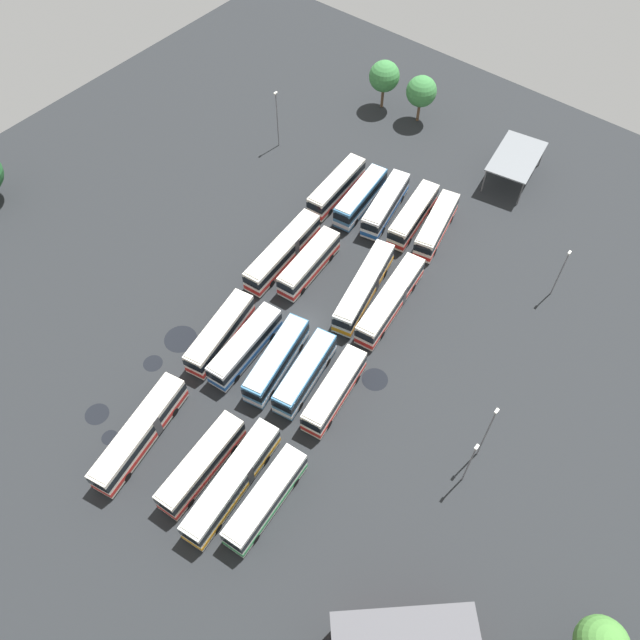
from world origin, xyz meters
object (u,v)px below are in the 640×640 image
(bus_row1_slot0, at_px, (283,251))
(maintenance_shelter, at_px, (517,157))
(tree_northwest, at_px, (384,76))
(bus_row1_slot1, at_px, (309,263))
(bus_row0_slot4, at_px, (436,225))
(bus_row2_slot2, at_px, (277,360))
(bus_row3_slot0, at_px, (140,433))
(bus_row3_slot2, at_px, (202,464))
(bus_row1_slot3, at_px, (364,287))
(bus_row3_slot4, at_px, (266,499))
(tree_west_edge, at_px, (421,91))
(bus_row0_slot2, at_px, (385,204))
(lamp_post_near_entrance, at_px, (487,432))
(bus_row2_slot1, at_px, (245,346))
(bus_row3_slot3, at_px, (233,482))
(bus_row0_slot0, at_px, (337,187))
(bus_row2_slot3, at_px, (305,373))
(bus_row1_slot4, at_px, (391,300))
(lamp_post_mid_lot, at_px, (561,271))
(lamp_post_far_corner, at_px, (277,117))
(bus_row2_slot4, at_px, (334,391))
(bus_row0_slot1, at_px, (361,197))
(bus_row0_slot3, at_px, (413,215))
(lamp_post_by_building, at_px, (470,462))
(bus_row2_slot0, at_px, (220,333))

(bus_row1_slot0, bearing_deg, maintenance_shelter, 155.11)
(tree_northwest, bearing_deg, bus_row1_slot1, 20.95)
(bus_row0_slot4, distance_m, bus_row2_slot2, 29.42)
(bus_row3_slot0, relative_size, bus_row3_slot2, 1.20)
(bus_row1_slot3, relative_size, bus_row3_slot0, 1.00)
(bus_row3_slot4, relative_size, tree_west_edge, 1.49)
(tree_northwest, bearing_deg, bus_row0_slot2, 36.52)
(tree_west_edge, bearing_deg, lamp_post_near_entrance, 40.10)
(bus_row3_slot4, distance_m, maintenance_shelter, 59.03)
(bus_row2_slot1, xyz_separation_m, bus_row3_slot3, (12.85, 10.14, 0.00))
(bus_row0_slot0, relative_size, bus_row2_slot3, 1.07)
(bus_row1_slot0, bearing_deg, bus_row0_slot0, -171.40)
(bus_row1_slot3, bearing_deg, bus_row3_slot0, -12.14)
(bus_row2_slot3, bearing_deg, bus_row1_slot4, 174.19)
(lamp_post_mid_lot, bearing_deg, tree_west_edge, -119.83)
(lamp_post_near_entrance, bearing_deg, lamp_post_far_corner, -116.81)
(bus_row2_slot4, height_order, bus_row3_slot4, same)
(bus_row1_slot4, xyz_separation_m, lamp_post_near_entrance, (9.96, 18.36, 3.38))
(bus_row1_slot3, height_order, bus_row2_slot4, same)
(bus_row2_slot2, bearing_deg, bus_row3_slot2, 9.24)
(bus_row1_slot0, bearing_deg, bus_row3_slot2, 24.71)
(bus_row1_slot4, distance_m, bus_row3_slot0, 32.73)
(bus_row0_slot1, relative_size, bus_row3_slot3, 0.80)
(bus_row1_slot4, height_order, bus_row2_slot4, same)
(bus_row0_slot3, height_order, bus_row2_slot3, same)
(lamp_post_by_building, xyz_separation_m, lamp_post_near_entrance, (-3.42, -0.27, 0.91))
(bus_row1_slot1, height_order, maintenance_shelter, maintenance_shelter)
(bus_row0_slot2, height_order, lamp_post_mid_lot, lamp_post_mid_lot)
(bus_row1_slot0, bearing_deg, bus_row0_slot2, 161.05)
(bus_row0_slot3, xyz_separation_m, bus_row1_slot4, (13.78, 5.99, 0.00))
(bus_row0_slot1, relative_size, bus_row2_slot0, 0.96)
(bus_row0_slot2, bearing_deg, bus_row1_slot3, 25.26)
(bus_row2_slot3, bearing_deg, bus_row0_slot2, -162.71)
(lamp_post_by_building, bearing_deg, bus_row1_slot1, -111.27)
(bus_row0_slot4, bearing_deg, bus_row0_slot2, -82.64)
(bus_row0_slot0, xyz_separation_m, bus_row2_slot0, (28.22, 4.74, -0.00))
(bus_row3_slot4, bearing_deg, tree_west_edge, -159.56)
(bus_row0_slot0, relative_size, bus_row2_slot2, 1.01)
(bus_row3_slot0, height_order, tree_northwest, tree_northwest)
(bus_row0_slot3, bearing_deg, bus_row2_slot0, -12.49)
(bus_row0_slot4, xyz_separation_m, maintenance_shelter, (-16.56, 2.40, 2.02))
(tree_northwest, bearing_deg, bus_row3_slot4, 25.76)
(bus_row2_slot1, relative_size, bus_row2_slot4, 1.04)
(bus_row0_slot0, distance_m, lamp_post_near_entrance, 41.97)
(bus_row1_slot1, height_order, bus_row2_slot2, same)
(bus_row2_slot1, relative_size, bus_row2_slot3, 1.05)
(lamp_post_near_entrance, distance_m, tree_northwest, 60.64)
(bus_row1_slot4, distance_m, lamp_post_near_entrance, 21.16)
(bus_row0_slot1, relative_size, tree_northwest, 1.41)
(bus_row1_slot3, bearing_deg, tree_northwest, -147.74)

